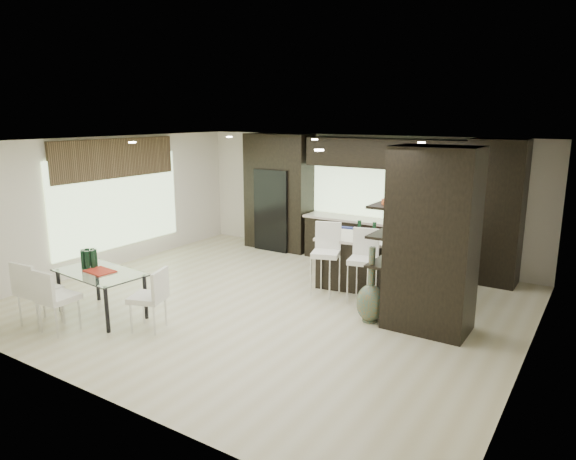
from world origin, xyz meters
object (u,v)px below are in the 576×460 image
Objects in this scene: stool_left at (326,267)px; floor_vase at (371,285)px; bench at (353,261)px; chair_end at (148,302)px; chair_near at (59,302)px; chair_far at (39,295)px; kitchen_island at (381,264)px; stool_mid at (362,274)px; dining_table at (102,294)px; stool_right at (402,281)px.

stool_left is 1.34m from floor_vase.
chair_end is at bearing -116.22° from bench.
chair_end is at bearing 33.58° from chair_near.
chair_near is at bearing -3.18° from chair_far.
floor_vase reaches higher than kitchen_island.
stool_left is 1.02× the size of stool_mid.
chair_near is at bearing 105.24° from chair_end.
bench is at bearing 62.43° from chair_near.
dining_table is at bearing 70.23° from chair_end.
stool_mid is 0.68× the size of dining_table.
floor_vase is 5.02m from chair_far.
stool_mid is (0.00, -0.81, 0.03)m from kitchen_island.
kitchen_island is 1.57m from floor_vase.
stool_right is at bearing 70.38° from floor_vase.
dining_table is at bearing 88.58° from chair_near.
chair_near is 0.95× the size of chair_far.
stool_mid reaches higher than stool_right.
stool_left is 4.30m from chair_near.
kitchen_island reaches higher than dining_table.
dining_table is (-2.40, -4.15, 0.09)m from bench.
dining_table is at bearing -150.77° from floor_vase.
dining_table is (-3.93, -2.75, -0.15)m from stool_right.
chair_far is at bearing -126.11° from stool_right.
bench is 2.47m from floor_vase.
chair_far is (-2.86, -4.90, 0.21)m from bench.
kitchen_island is at bearing -43.47° from bench.
stool_right reaches higher than chair_end.
kitchen_island is at bearing 146.12° from stool_right.
chair_near is 0.47m from chair_far.
floor_vase is 4.63m from chair_near.
chair_end is at bearing -136.30° from stool_left.
kitchen_island is 1.67× the size of bench.
stool_left is 1.03× the size of stool_right.
chair_far is at bearing 96.54° from chair_end.
stool_mid reaches higher than dining_table.
stool_right is 3.98m from chair_end.
bench is 1.59× the size of chair_end.
stool_right is 1.17× the size of chair_end.
kitchen_island is 2.26× the size of stool_mid.
kitchen_island is at bearing 44.76° from chair_far.
kitchen_island is at bearing 53.12° from dining_table.
dining_table is 1.06m from chair_end.
chair_near is at bearing -84.69° from dining_table.
stool_mid reaches higher than chair_near.
floor_vase is at bearing -82.12° from kitchen_island.
stool_right is 0.85× the size of floor_vase.
bench is 0.92× the size of dining_table.
chair_near is (-2.53, -3.48, -0.07)m from stool_left.
floor_vase is 1.26× the size of chair_far.
stool_left reaches higher than kitchen_island.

